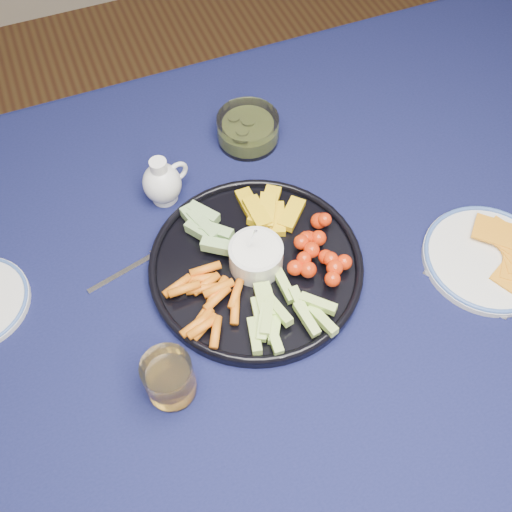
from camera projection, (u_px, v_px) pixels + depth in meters
name	position (u px, v px, depth m)	size (l,w,h in m)	color
dining_table	(277.00, 286.00, 1.04)	(1.67, 1.07, 0.75)	#522F1B
crudite_platter	(254.00, 262.00, 0.94)	(0.35, 0.35, 0.11)	black
creamer_pitcher	(163.00, 182.00, 1.00)	(0.09, 0.07, 0.10)	white
pickle_bowl	(248.00, 130.00, 1.09)	(0.12, 0.12, 0.06)	silver
cheese_plate	(488.00, 257.00, 0.95)	(0.22, 0.22, 0.03)	silver
juice_tumbler	(170.00, 380.00, 0.81)	(0.07, 0.07, 0.09)	silver
fork_left	(137.00, 265.00, 0.96)	(0.15, 0.05, 0.00)	white
fork_right	(472.00, 298.00, 0.92)	(0.09, 0.13, 0.00)	white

